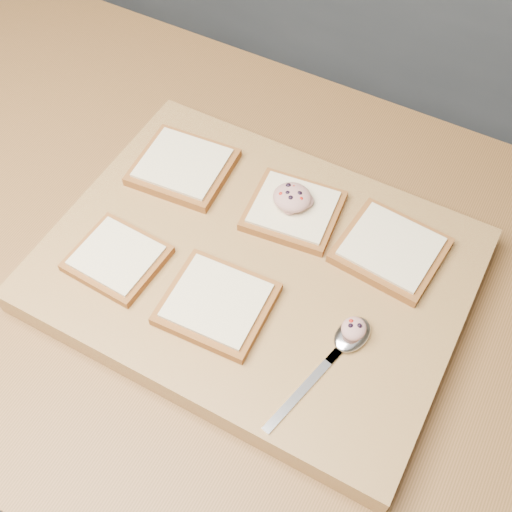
{
  "coord_description": "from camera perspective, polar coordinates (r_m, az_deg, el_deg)",
  "views": [
    {
      "loc": [
        0.25,
        -0.41,
        1.63
      ],
      "look_at": [
        0.03,
        -0.01,
        0.95
      ],
      "focal_mm": 45.0,
      "sensor_mm": 36.0,
      "label": 1
    }
  ],
  "objects": [
    {
      "name": "bread_near_left",
      "position": [
        0.84,
        -12.24,
        -0.18
      ],
      "size": [
        0.11,
        0.11,
        0.02
      ],
      "color": "brown",
      "rests_on": "cutting_board"
    },
    {
      "name": "ground",
      "position": [
        1.7,
        -0.7,
        -17.96
      ],
      "size": [
        4.0,
        4.0,
        0.0
      ],
      "primitive_type": "plane",
      "color": "#515459",
      "rests_on": "ground"
    },
    {
      "name": "cutting_board",
      "position": [
        0.84,
        0.0,
        -1.25
      ],
      "size": [
        0.53,
        0.4,
        0.04
      ],
      "primitive_type": "cube",
      "color": "#9E7F44",
      "rests_on": "island_counter"
    },
    {
      "name": "tuna_salad_dollop",
      "position": [
        0.85,
        3.23,
        5.23
      ],
      "size": [
        0.05,
        0.05,
        0.02
      ],
      "color": "tan",
      "rests_on": "bread_far_center"
    },
    {
      "name": "spoon_salad",
      "position": [
        0.76,
        8.69,
        -6.39
      ],
      "size": [
        0.03,
        0.03,
        0.02
      ],
      "color": "tan",
      "rests_on": "spoon"
    },
    {
      "name": "bread_far_left",
      "position": [
        0.92,
        -6.5,
        7.92
      ],
      "size": [
        0.14,
        0.13,
        0.02
      ],
      "color": "brown",
      "rests_on": "cutting_board"
    },
    {
      "name": "bread_far_center",
      "position": [
        0.86,
        3.35,
        4.1
      ],
      "size": [
        0.13,
        0.12,
        0.02
      ],
      "color": "brown",
      "rests_on": "cutting_board"
    },
    {
      "name": "spoon",
      "position": [
        0.77,
        7.94,
        -7.6
      ],
      "size": [
        0.07,
        0.18,
        0.01
      ],
      "color": "silver",
      "rests_on": "cutting_board"
    },
    {
      "name": "bread_far_right",
      "position": [
        0.84,
        11.88,
        0.57
      ],
      "size": [
        0.14,
        0.13,
        0.02
      ],
      "color": "brown",
      "rests_on": "cutting_board"
    },
    {
      "name": "island_counter",
      "position": [
        1.27,
        -0.91,
        -12.14
      ],
      "size": [
        2.0,
        0.8,
        0.9
      ],
      "color": "slate",
      "rests_on": "ground"
    },
    {
      "name": "bread_near_center",
      "position": [
        0.78,
        -3.49,
        -4.22
      ],
      "size": [
        0.13,
        0.12,
        0.02
      ],
      "color": "brown",
      "rests_on": "cutting_board"
    }
  ]
}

